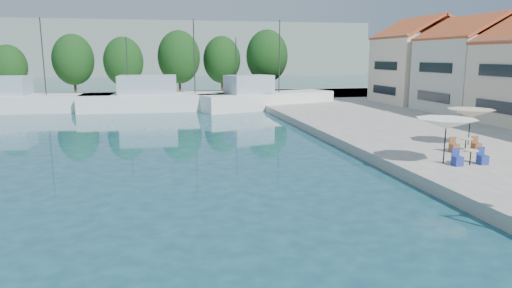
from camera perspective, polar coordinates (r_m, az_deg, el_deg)
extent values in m
cube|color=gray|center=(63.78, -14.54, 5.59)|extent=(90.00, 16.00, 0.60)
cube|color=gray|center=(158.43, -21.48, 10.96)|extent=(180.00, 40.00, 16.00)
cube|color=gray|center=(182.20, 2.34, 10.96)|extent=(140.00, 40.00, 12.00)
cube|color=beige|center=(48.40, 25.43, 7.81)|extent=(8.00, 8.50, 7.00)
pyramid|color=#C5582B|center=(48.50, 25.96, 14.06)|extent=(8.40, 8.80, 1.80)
cube|color=beige|center=(55.82, 19.82, 8.75)|extent=(8.60, 8.50, 7.50)
pyramid|color=#C5582B|center=(55.95, 20.20, 14.43)|extent=(9.00, 8.80, 1.80)
cube|color=white|center=(54.35, -26.39, 4.35)|extent=(17.41, 5.53, 2.20)
cube|color=#97ACBB|center=(55.03, -29.14, 6.38)|extent=(5.35, 3.75, 2.00)
cylinder|color=#2D2D2D|center=(53.60, -25.09, 9.86)|extent=(0.12, 0.12, 8.00)
cube|color=white|center=(51.47, -9.87, 5.02)|extent=(20.59, 6.03, 2.20)
cube|color=#97ACBB|center=(51.38, -13.39, 7.23)|extent=(6.26, 4.30, 2.00)
cylinder|color=#2D2D2D|center=(51.26, -7.73, 10.77)|extent=(0.12, 0.12, 8.00)
cylinder|color=#2D2D2D|center=(51.46, -15.78, 9.35)|extent=(0.10, 0.10, 6.00)
cube|color=white|center=(51.94, 1.41, 5.23)|extent=(16.39, 8.98, 2.20)
cube|color=#97ACBB|center=(50.55, -0.89, 7.47)|extent=(5.54, 4.53, 2.00)
cylinder|color=#2D2D2D|center=(52.54, 2.94, 10.86)|extent=(0.12, 0.12, 8.00)
cylinder|color=#2D2D2D|center=(49.70, -2.51, 9.71)|extent=(0.10, 0.10, 6.00)
cylinder|color=#3F2B19|center=(68.06, -28.33, 6.47)|extent=(0.36, 0.36, 3.00)
ellipsoid|color=#153B12|center=(67.97, -28.52, 8.48)|extent=(4.55, 4.55, 5.69)
cylinder|color=#3F2B19|center=(68.73, -21.70, 7.31)|extent=(0.36, 0.36, 3.67)
ellipsoid|color=#153B12|center=(68.64, -21.88, 9.76)|extent=(5.58, 5.58, 6.98)
cylinder|color=#3F2B19|center=(65.26, -16.11, 7.42)|extent=(0.36, 0.36, 3.48)
ellipsoid|color=#153B12|center=(65.17, -16.24, 9.87)|extent=(5.30, 5.30, 6.62)
cylinder|color=#3F2B19|center=(66.94, -9.52, 7.97)|extent=(0.36, 0.36, 3.94)
ellipsoid|color=#153B12|center=(66.86, -9.60, 10.66)|extent=(5.99, 5.99, 7.48)
cylinder|color=#3F2B19|center=(69.13, -4.26, 8.05)|extent=(0.36, 0.36, 3.64)
ellipsoid|color=#153B12|center=(69.05, -4.29, 10.47)|extent=(5.53, 5.53, 6.92)
cylinder|color=#3F2B19|center=(68.65, 1.36, 8.23)|extent=(0.36, 0.36, 4.04)
ellipsoid|color=#153B12|center=(68.58, 1.37, 10.93)|extent=(6.15, 6.15, 7.68)
cylinder|color=black|center=(24.42, 22.54, 0.35)|extent=(0.06, 0.06, 2.24)
cone|color=white|center=(24.29, 22.69, 2.37)|extent=(2.97, 2.97, 0.50)
cylinder|color=black|center=(30.18, 25.14, 1.94)|extent=(0.06, 0.06, 2.15)
cone|color=beige|center=(30.08, 25.27, 3.50)|extent=(2.72, 2.72, 0.50)
cylinder|color=black|center=(24.63, 25.22, -1.56)|extent=(0.06, 0.06, 0.74)
cylinder|color=beige|center=(24.56, 25.29, -0.71)|extent=(0.70, 0.70, 0.04)
cube|color=navy|center=(25.08, 26.46, -1.78)|extent=(0.42, 0.42, 0.46)
cube|color=navy|center=(24.24, 23.87, -1.97)|extent=(0.42, 0.42, 0.46)
cylinder|color=black|center=(27.94, 24.71, -0.14)|extent=(0.06, 0.06, 0.74)
cylinder|color=beige|center=(27.88, 24.77, 0.61)|extent=(0.70, 0.70, 0.04)
cube|color=brown|center=(28.38, 25.82, -0.36)|extent=(0.42, 0.42, 0.46)
cube|color=brown|center=(27.55, 23.52, -0.49)|extent=(0.42, 0.42, 0.46)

